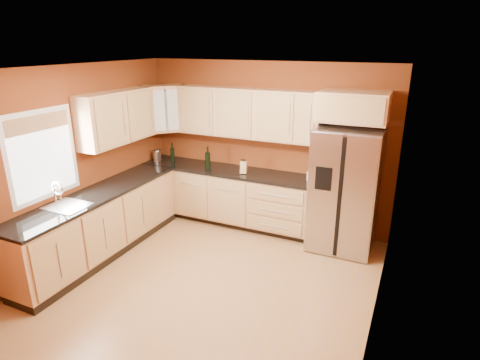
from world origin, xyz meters
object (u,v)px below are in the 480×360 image
at_px(refrigerator, 345,189).
at_px(soap_dispenser, 309,175).
at_px(knife_block, 244,167).
at_px(wine_bottle_a, 172,152).
at_px(canister_left, 158,155).

distance_m(refrigerator, soap_dispenser, 0.57).
bearing_deg(knife_block, soap_dispenser, -10.27).
bearing_deg(knife_block, refrigerator, -14.70).
relative_size(wine_bottle_a, knife_block, 1.67).
relative_size(refrigerator, wine_bottle_a, 5.53).
height_order(canister_left, wine_bottle_a, wine_bottle_a).
relative_size(refrigerator, knife_block, 9.21).
bearing_deg(canister_left, knife_block, -0.99).
relative_size(canister_left, soap_dispenser, 1.18).
bearing_deg(canister_left, wine_bottle_a, 14.00).
xyz_separation_m(refrigerator, wine_bottle_a, (-2.94, 0.09, 0.19)).
distance_m(refrigerator, knife_block, 1.57).
bearing_deg(wine_bottle_a, canister_left, -166.00).
relative_size(canister_left, knife_block, 1.04).
bearing_deg(refrigerator, canister_left, 179.54).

